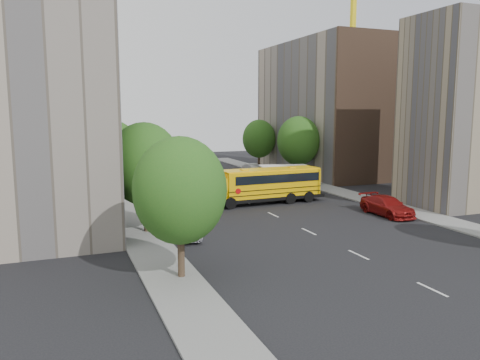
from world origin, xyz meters
TOP-DOWN VIEW (x-y plane):
  - ground at (0.00, 0.00)m, footprint 120.00×120.00m
  - sidewalk_left at (-11.50, 5.00)m, footprint 3.00×80.00m
  - sidewalk_right at (11.50, 5.00)m, footprint 3.00×80.00m
  - lane_markings at (0.00, 10.00)m, footprint 0.15×64.00m
  - building_left_cream at (-18.00, 6.00)m, footprint 10.00×26.00m
  - building_left_redbrick at (-18.00, 28.00)m, footprint 10.00×15.00m
  - building_left_near at (-18.00, -4.50)m, footprint 10.00×7.00m
  - building_right_near at (18.00, -4.50)m, footprint 10.00×7.00m
  - building_right_far at (18.00, 20.00)m, footprint 10.00×22.00m
  - building_right_sidewall at (18.00, 9.00)m, footprint 10.10×0.30m
  - tower_crane at (30.25, 28.00)m, footprint 28.50×1.20m
  - street_tree_0 at (-11.00, -14.00)m, footprint 4.80×4.80m
  - street_tree_1 at (-11.00, -4.00)m, footprint 5.12×5.12m
  - street_tree_2 at (-11.00, 14.00)m, footprint 4.99×4.99m
  - street_tree_4 at (11.00, 14.00)m, footprint 5.25×5.25m
  - street_tree_5 at (11.00, 26.00)m, footprint 4.86×4.86m
  - school_bus at (1.21, 2.89)m, footprint 12.02×3.33m
  - safari_truck at (5.97, 8.84)m, footprint 6.89×3.73m
  - parked_car_0 at (-8.80, -6.60)m, footprint 1.57×3.86m
  - parked_car_1 at (-9.60, 13.63)m, footprint 1.53×4.22m
  - parked_car_2 at (-9.21, 18.93)m, footprint 2.43×4.86m
  - parked_car_3 at (8.80, -5.63)m, footprint 2.24×5.49m
  - parked_car_4 at (9.60, 10.92)m, footprint 1.88×4.26m
  - parked_car_5 at (8.80, 22.92)m, footprint 1.89×4.43m

SIDE VIEW (x-z plane):
  - ground at x=0.00m, z-range 0.00..0.00m
  - lane_markings at x=0.00m, z-range 0.00..0.01m
  - sidewalk_left at x=-11.50m, z-range 0.00..0.12m
  - sidewalk_right at x=11.50m, z-range 0.00..0.12m
  - parked_car_0 at x=-8.80m, z-range 0.00..1.31m
  - parked_car_2 at x=-9.21m, z-range 0.00..1.32m
  - parked_car_1 at x=-9.60m, z-range 0.00..1.38m
  - parked_car_5 at x=8.80m, z-range 0.00..1.42m
  - parked_car_4 at x=9.60m, z-range 0.00..1.42m
  - parked_car_3 at x=8.80m, z-range 0.00..1.59m
  - safari_truck at x=5.97m, z-range 0.08..2.88m
  - school_bus at x=1.21m, z-range 0.20..3.56m
  - street_tree_0 at x=-11.00m, z-range 0.94..8.35m
  - street_tree_5 at x=11.00m, z-range 0.95..8.46m
  - street_tree_2 at x=-11.00m, z-range 0.97..8.68m
  - street_tree_1 at x=-11.00m, z-range 1.00..8.90m
  - street_tree_4 at x=11.00m, z-range 1.02..9.13m
  - building_left_redbrick at x=-18.00m, z-range 0.00..13.00m
  - building_left_near at x=-18.00m, z-range 0.00..17.00m
  - building_right_near at x=18.00m, z-range 0.00..17.00m
  - building_right_far at x=18.00m, z-range 0.00..18.00m
  - building_right_sidewall at x=18.00m, z-range 0.00..18.00m
  - building_left_cream at x=-18.00m, z-range 0.00..20.00m
  - tower_crane at x=30.25m, z-range 6.60..42.35m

